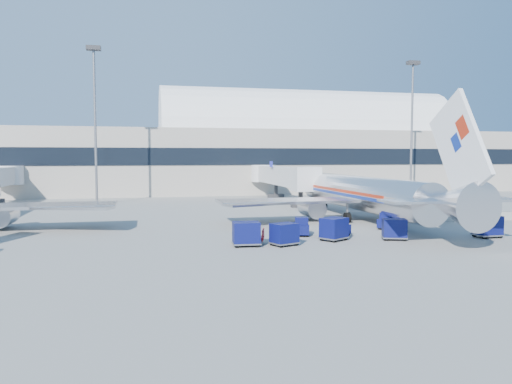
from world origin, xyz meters
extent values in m
plane|color=gray|center=(0.00, 0.00, 0.00)|extent=(260.00, 260.00, 0.00)
cube|color=#B2AA9E|center=(-25.00, 56.00, 6.00)|extent=(170.00, 28.00, 12.00)
cube|color=black|center=(-25.00, 42.05, 7.00)|extent=(170.00, 0.40, 3.00)
cylinder|color=white|center=(20.00, 56.00, 12.00)|extent=(60.00, 18.00, 18.00)
cylinder|color=silver|center=(10.00, 6.00, 2.90)|extent=(3.80, 28.00, 3.80)
sphere|color=silver|center=(10.00, 20.00, 2.90)|extent=(3.72, 3.72, 3.72)
cone|color=silver|center=(10.00, -11.00, 3.30)|extent=(3.80, 6.00, 3.80)
cube|color=#B0240D|center=(10.00, 7.00, 3.15)|extent=(3.85, 20.16, 0.32)
cube|color=navy|center=(10.00, 7.00, 2.78)|extent=(3.85, 20.16, 0.32)
cube|color=white|center=(10.00, -11.50, 7.70)|extent=(0.35, 7.79, 8.74)
cube|color=silver|center=(10.00, -10.50, 3.50)|extent=(11.00, 3.00, 0.18)
cube|color=silver|center=(10.00, 5.00, 2.30)|extent=(32.00, 5.00, 0.28)
cylinder|color=#B7B7BC|center=(4.50, 6.50, 1.35)|extent=(2.10, 3.80, 2.10)
cylinder|color=#B7B7BC|center=(15.50, 6.50, 1.35)|extent=(2.10, 3.80, 2.10)
cylinder|color=black|center=(10.00, 17.00, 0.45)|extent=(0.40, 0.90, 0.90)
cylinder|color=#B7B7BC|center=(-26.50, 6.50, 1.35)|extent=(2.10, 3.80, 2.10)
cube|color=silver|center=(7.60, 30.00, 4.00)|extent=(2.70, 24.00, 2.70)
cube|color=silver|center=(7.60, 17.80, 4.00)|extent=(3.40, 3.20, 3.20)
cylinder|color=silver|center=(7.60, 41.50, 4.00)|extent=(4.40, 4.40, 3.00)
cube|color=#2D2D30|center=(7.60, 20.00, 1.80)|extent=(0.50, 0.50, 3.00)
cube|color=#2D2D30|center=(7.60, 20.00, 0.45)|extent=(2.60, 1.00, 0.90)
cube|color=#2D2D30|center=(7.60, 33.00, 1.80)|extent=(0.50, 0.50, 3.00)
cube|color=#2D2D30|center=(7.60, 33.00, 0.45)|extent=(2.60, 1.00, 0.90)
cube|color=navy|center=(6.00, 30.00, 5.80)|extent=(0.12, 1.40, 0.90)
cylinder|color=silver|center=(-34.40, 41.50, 4.00)|extent=(4.40, 4.40, 3.00)
cylinder|color=slate|center=(-20.00, 30.00, 11.00)|extent=(0.36, 0.36, 22.00)
cube|color=#2D2D30|center=(-20.00, 30.00, 22.30)|extent=(2.00, 1.20, 0.60)
cylinder|color=slate|center=(30.00, 30.00, 11.00)|extent=(0.36, 0.36, 22.00)
cube|color=#2D2D30|center=(30.00, 30.00, 22.30)|extent=(2.00, 1.20, 0.60)
cube|color=#9E9E96|center=(18.00, 2.00, 0.45)|extent=(3.00, 0.55, 0.90)
cube|color=#9E9E96|center=(21.30, 2.00, 0.45)|extent=(3.00, 0.55, 0.90)
cube|color=#9E9E96|center=(24.60, 2.00, 0.45)|extent=(3.00, 0.55, 0.90)
cube|color=#090E48|center=(2.88, -4.76, 0.59)|extent=(2.78, 2.30, 0.81)
cube|color=#090E48|center=(2.41, -5.02, 1.24)|extent=(1.38, 1.42, 0.76)
cylinder|color=black|center=(3.40, -3.92, 0.30)|extent=(0.65, 0.50, 0.61)
cube|color=#090E48|center=(9.45, -2.29, 0.60)|extent=(2.64, 2.70, 0.82)
cube|color=#090E48|center=(9.07, -1.89, 1.26)|extent=(1.47, 1.47, 0.77)
cylinder|color=black|center=(10.41, -2.59, 0.31)|extent=(0.60, 0.61, 0.61)
cube|color=#090E48|center=(0.10, -3.40, 0.61)|extent=(1.92, 2.80, 0.83)
cube|color=#090E48|center=(-0.05, -3.93, 1.27)|extent=(1.34, 1.26, 0.78)
cylinder|color=black|center=(-0.14, -2.41, 0.31)|extent=(0.40, 0.66, 0.62)
cube|color=#090E48|center=(1.86, -6.69, 1.07)|extent=(2.56, 2.42, 1.64)
cube|color=slate|center=(1.86, -6.69, 0.25)|extent=(2.69, 2.53, 0.11)
cylinder|color=black|center=(2.19, -5.74, 0.23)|extent=(0.48, 0.40, 0.45)
cube|color=#090E48|center=(-2.80, -8.08, 0.99)|extent=(2.29, 2.06, 1.52)
cube|color=slate|center=(-2.80, -8.08, 0.23)|extent=(2.41, 2.15, 0.10)
cylinder|color=black|center=(-2.34, -7.27, 0.21)|extent=(0.45, 0.31, 0.42)
cube|color=#090E48|center=(-5.74, -7.67, 1.07)|extent=(2.13, 1.71, 1.64)
cube|color=slate|center=(-5.74, -7.67, 0.25)|extent=(2.24, 1.77, 0.11)
cylinder|color=black|center=(-4.91, -7.11, 0.23)|extent=(0.46, 0.21, 0.45)
cube|color=#090E48|center=(6.89, -7.50, 1.00)|extent=(2.27, 2.02, 1.52)
cube|color=slate|center=(6.89, -7.50, 0.23)|extent=(2.39, 2.10, 0.11)
cylinder|color=black|center=(7.77, -7.20, 0.21)|extent=(0.45, 0.30, 0.42)
cube|color=#090E48|center=(15.28, -8.15, 1.07)|extent=(2.09, 1.66, 1.63)
cube|color=slate|center=(15.28, -8.15, 0.25)|extent=(2.20, 1.72, 0.11)
cylinder|color=black|center=(16.04, -7.50, 0.22)|extent=(0.46, 0.20, 0.45)
cube|color=slate|center=(-5.27, -6.81, 0.35)|extent=(2.57, 2.11, 0.12)
cube|color=maroon|center=(-5.27, -6.81, 0.55)|extent=(2.59, 2.15, 0.08)
cylinder|color=black|center=(-4.43, -6.49, 0.20)|extent=(0.43, 0.27, 0.40)
camera|label=1|loc=(-13.46, -45.06, 6.88)|focal=35.00mm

